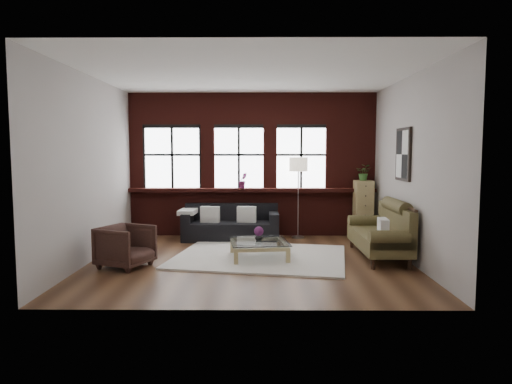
{
  "coord_description": "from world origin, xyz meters",
  "views": [
    {
      "loc": [
        0.17,
        -7.83,
        1.91
      ],
      "look_at": [
        0.1,
        0.6,
        1.15
      ],
      "focal_mm": 32.0,
      "sensor_mm": 36.0,
      "label": 1
    }
  ],
  "objects_px": {
    "dark_sofa": "(231,223)",
    "coffee_table": "(259,250)",
    "floor_lamp": "(298,194)",
    "vintage_settee": "(378,229)",
    "vase": "(259,237)",
    "drawer_chest": "(363,209)",
    "armchair": "(126,246)"
  },
  "relations": [
    {
      "from": "drawer_chest",
      "to": "armchair",
      "type": "bearing_deg",
      "value": -149.81
    },
    {
      "from": "vintage_settee",
      "to": "armchair",
      "type": "bearing_deg",
      "value": -170.47
    },
    {
      "from": "vase",
      "to": "floor_lamp",
      "type": "height_order",
      "value": "floor_lamp"
    },
    {
      "from": "vintage_settee",
      "to": "coffee_table",
      "type": "xyz_separation_m",
      "value": [
        -2.15,
        -0.15,
        -0.36
      ]
    },
    {
      "from": "dark_sofa",
      "to": "vintage_settee",
      "type": "relative_size",
      "value": 1.06
    },
    {
      "from": "coffee_table",
      "to": "vase",
      "type": "bearing_deg",
      "value": -45.0
    },
    {
      "from": "armchair",
      "to": "floor_lamp",
      "type": "height_order",
      "value": "floor_lamp"
    },
    {
      "from": "vintage_settee",
      "to": "armchair",
      "type": "height_order",
      "value": "vintage_settee"
    },
    {
      "from": "armchair",
      "to": "vase",
      "type": "bearing_deg",
      "value": -51.86
    },
    {
      "from": "vase",
      "to": "dark_sofa",
      "type": "bearing_deg",
      "value": 108.7
    },
    {
      "from": "vintage_settee",
      "to": "floor_lamp",
      "type": "relative_size",
      "value": 1.01
    },
    {
      "from": "dark_sofa",
      "to": "floor_lamp",
      "type": "relative_size",
      "value": 1.07
    },
    {
      "from": "vase",
      "to": "floor_lamp",
      "type": "distance_m",
      "value": 2.25
    },
    {
      "from": "dark_sofa",
      "to": "armchair",
      "type": "relative_size",
      "value": 2.69
    },
    {
      "from": "dark_sofa",
      "to": "coffee_table",
      "type": "distance_m",
      "value": 1.9
    },
    {
      "from": "coffee_table",
      "to": "vase",
      "type": "relative_size",
      "value": 7.21
    },
    {
      "from": "dark_sofa",
      "to": "drawer_chest",
      "type": "distance_m",
      "value": 2.92
    },
    {
      "from": "drawer_chest",
      "to": "floor_lamp",
      "type": "bearing_deg",
      "value": -178.97
    },
    {
      "from": "dark_sofa",
      "to": "floor_lamp",
      "type": "xyz_separation_m",
      "value": [
        1.47,
        0.21,
        0.59
      ]
    },
    {
      "from": "vintage_settee",
      "to": "vase",
      "type": "relative_size",
      "value": 13.97
    },
    {
      "from": "dark_sofa",
      "to": "drawer_chest",
      "type": "xyz_separation_m",
      "value": [
        2.9,
        0.24,
        0.26
      ]
    },
    {
      "from": "vintage_settee",
      "to": "drawer_chest",
      "type": "xyz_separation_m",
      "value": [
        0.15,
        1.88,
        0.12
      ]
    },
    {
      "from": "dark_sofa",
      "to": "vintage_settee",
      "type": "bearing_deg",
      "value": -30.81
    },
    {
      "from": "dark_sofa",
      "to": "coffee_table",
      "type": "bearing_deg",
      "value": -71.3
    },
    {
      "from": "armchair",
      "to": "drawer_chest",
      "type": "height_order",
      "value": "drawer_chest"
    },
    {
      "from": "dark_sofa",
      "to": "vintage_settee",
      "type": "height_order",
      "value": "vintage_settee"
    },
    {
      "from": "dark_sofa",
      "to": "vase",
      "type": "height_order",
      "value": "dark_sofa"
    },
    {
      "from": "armchair",
      "to": "coffee_table",
      "type": "xyz_separation_m",
      "value": [
        2.19,
        0.58,
        -0.19
      ]
    },
    {
      "from": "coffee_table",
      "to": "floor_lamp",
      "type": "height_order",
      "value": "floor_lamp"
    },
    {
      "from": "vase",
      "to": "drawer_chest",
      "type": "xyz_separation_m",
      "value": [
        2.3,
        2.03,
        0.24
      ]
    },
    {
      "from": "dark_sofa",
      "to": "drawer_chest",
      "type": "bearing_deg",
      "value": 4.73
    },
    {
      "from": "armchair",
      "to": "dark_sofa",
      "type": "bearing_deg",
      "value": -10.48
    }
  ]
}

